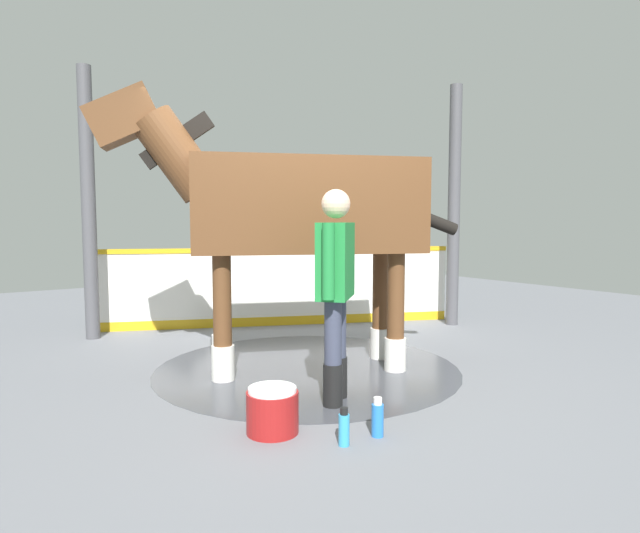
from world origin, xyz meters
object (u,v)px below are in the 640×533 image
at_px(horse, 295,211).
at_px(bottle_spray, 378,418).
at_px(wash_bucket, 272,410).
at_px(bottle_shampoo, 344,428).
at_px(handler, 336,282).

height_order(horse, bottle_spray, horse).
relative_size(horse, wash_bucket, 9.24).
height_order(bottle_shampoo, bottle_spray, bottle_spray).
xyz_separation_m(handler, bottle_spray, (-0.70, 0.18, -0.81)).
bearing_deg(handler, horse, 122.97).
xyz_separation_m(horse, bottle_shampoo, (-1.63, 0.69, -1.37)).
distance_m(bottle_shampoo, bottle_spray, 0.26).
bearing_deg(handler, bottle_spray, -57.47).
bearing_deg(bottle_spray, handler, -14.81).
relative_size(handler, wash_bucket, 4.72).
xyz_separation_m(horse, handler, (-0.95, 0.24, -0.55)).
bearing_deg(bottle_shampoo, handler, -33.23).
distance_m(wash_bucket, bottle_shampoo, 0.51).
bearing_deg(handler, bottle_shampoo, -75.89).
xyz_separation_m(horse, wash_bucket, (-1.20, 0.95, -1.33)).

